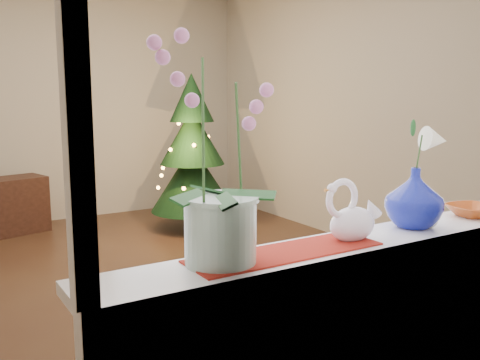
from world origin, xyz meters
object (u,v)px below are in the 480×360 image
(swan, at_px, (353,211))
(paperweight, at_px, (429,219))
(orchid_pot, at_px, (220,151))
(blue_vase, at_px, (415,193))
(side_table, at_px, (6,206))
(amber_dish, at_px, (472,211))
(xmas_tree, at_px, (192,152))

(swan, bearing_deg, paperweight, 6.59)
(orchid_pot, height_order, swan, orchid_pot)
(blue_vase, relative_size, side_table, 0.35)
(orchid_pot, relative_size, amber_dish, 4.12)
(swan, xyz_separation_m, side_table, (-0.55, 4.49, -0.74))
(paperweight, height_order, side_table, paperweight)
(blue_vase, relative_size, xmas_tree, 0.17)
(blue_vase, distance_m, side_table, 4.63)
(swan, distance_m, side_table, 4.58)
(blue_vase, height_order, paperweight, blue_vase)
(xmas_tree, bearing_deg, amber_dish, -97.81)
(swan, relative_size, side_table, 0.33)
(blue_vase, bearing_deg, side_table, 101.33)
(amber_dish, bearing_deg, swan, -179.04)
(swan, bearing_deg, side_table, 106.93)
(paperweight, height_order, amber_dish, paperweight)
(amber_dish, height_order, xmas_tree, xmas_tree)
(swan, xyz_separation_m, amber_dish, (0.72, 0.01, -0.09))
(swan, relative_size, blue_vase, 0.94)
(orchid_pot, height_order, xmas_tree, xmas_tree)
(swan, relative_size, paperweight, 3.71)
(paperweight, relative_size, amber_dish, 0.40)
(amber_dish, bearing_deg, paperweight, -173.85)
(orchid_pot, relative_size, blue_vase, 2.59)
(orchid_pot, relative_size, xmas_tree, 0.43)
(swan, height_order, amber_dish, swan)
(amber_dish, distance_m, side_table, 4.70)
(orchid_pot, xyz_separation_m, amber_dish, (1.26, -0.00, -0.33))
(orchid_pot, xyz_separation_m, side_table, (-0.01, 4.48, -0.98))
(swan, bearing_deg, orchid_pot, -171.61)
(xmas_tree, bearing_deg, blue_vase, -103.34)
(side_table, bearing_deg, swan, -96.77)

